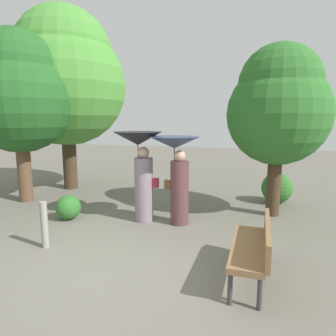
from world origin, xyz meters
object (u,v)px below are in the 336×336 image
at_px(person_left, 141,160).
at_px(tree_near_right, 278,105).
at_px(tree_mid_left, 18,92).
at_px(person_right, 177,164).
at_px(path_marker_post, 44,225).
at_px(tree_near_left, 65,76).
at_px(park_bench, 255,245).

xyz_separation_m(person_left, tree_near_right, (2.79, 1.25, 1.17)).
relative_size(person_left, tree_near_right, 0.51).
bearing_deg(tree_mid_left, person_right, -6.50).
bearing_deg(path_marker_post, person_right, 44.78).
height_order(person_left, person_right, person_left).
height_order(person_left, tree_mid_left, tree_mid_left).
bearing_deg(path_marker_post, tree_mid_left, 137.43).
bearing_deg(tree_near_left, park_bench, -35.03).
distance_m(person_right, park_bench, 2.61).
bearing_deg(park_bench, tree_mid_left, -111.05).
height_order(person_right, tree_near_left, tree_near_left).
height_order(tree_near_left, path_marker_post, tree_near_left).
xyz_separation_m(person_left, tree_near_left, (-3.39, 2.23, 2.18)).
bearing_deg(park_bench, person_right, -138.56).
bearing_deg(person_right, person_left, 89.81).
relative_size(person_left, tree_near_left, 0.35).
xyz_separation_m(tree_near_left, tree_mid_left, (-0.23, -1.69, -0.60)).
xyz_separation_m(tree_near_right, path_marker_post, (-3.86, -3.06, -2.11)).
bearing_deg(person_left, path_marker_post, 146.70).
xyz_separation_m(park_bench, tree_near_right, (0.36, 3.09, 2.01)).
bearing_deg(tree_mid_left, park_bench, -21.50).
bearing_deg(tree_near_left, person_left, -33.40).
height_order(person_right, tree_near_right, tree_near_right).
relative_size(park_bench, tree_near_left, 0.27).
bearing_deg(path_marker_post, park_bench, -0.56).
distance_m(park_bench, tree_mid_left, 6.94).
bearing_deg(tree_mid_left, path_marker_post, -42.57).
bearing_deg(park_bench, tree_near_right, 173.73).
bearing_deg(tree_near_left, path_marker_post, -60.12).
bearing_deg(person_left, person_right, -90.19).
relative_size(person_left, person_right, 1.05).
distance_m(person_left, tree_near_left, 4.60).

